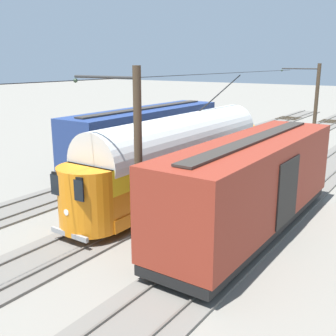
% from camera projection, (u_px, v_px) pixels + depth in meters
% --- Properties ---
extents(ground_plane, '(220.00, 220.00, 0.00)m').
position_uv_depth(ground_plane, '(202.00, 184.00, 23.95)').
color(ground_plane, gray).
extents(track_streetcar_siding, '(2.80, 80.00, 0.18)m').
position_uv_depth(track_streetcar_siding, '(291.00, 198.00, 21.36)').
color(track_streetcar_siding, '#666059').
rests_on(track_streetcar_siding, ground).
extents(track_adjacent_siding, '(2.80, 80.00, 0.18)m').
position_uv_depth(track_adjacent_siding, '(204.00, 182.00, 24.19)').
color(track_adjacent_siding, '#666059').
rests_on(track_adjacent_siding, ground).
extents(track_third_siding, '(2.80, 80.00, 0.18)m').
position_uv_depth(track_third_siding, '(136.00, 170.00, 27.02)').
color(track_third_siding, '#666059').
rests_on(track_third_siding, ground).
extents(vintage_streetcar, '(2.65, 15.68, 5.97)m').
position_uv_depth(vintage_streetcar, '(179.00, 154.00, 21.46)').
color(vintage_streetcar, orange).
rests_on(vintage_streetcar, ground).
extents(coach_adjacent, '(2.96, 13.50, 3.85)m').
position_uv_depth(coach_adjacent, '(147.00, 135.00, 27.47)').
color(coach_adjacent, navy).
rests_on(coach_adjacent, ground).
extents(boxcar_far_siding, '(2.96, 11.94, 3.85)m').
position_uv_depth(boxcar_far_siding, '(252.00, 183.00, 16.64)').
color(boxcar_far_siding, maroon).
rests_on(boxcar_far_siding, ground).
extents(catenary_pole_foreground, '(3.07, 0.28, 6.83)m').
position_uv_depth(catenary_pole_foreground, '(315.00, 107.00, 31.42)').
color(catenary_pole_foreground, '#423323').
rests_on(catenary_pole_foreground, ground).
extents(catenary_pole_mid_near, '(3.07, 0.28, 6.83)m').
position_uv_depth(catenary_pole_mid_near, '(136.00, 163.00, 14.03)').
color(catenary_pole_mid_near, '#423323').
rests_on(catenary_pole_mid_near, ground).
extents(overhead_wire_run, '(2.86, 47.57, 0.18)m').
position_uv_depth(overhead_wire_run, '(92.00, 80.00, 15.48)').
color(overhead_wire_run, black).
rests_on(overhead_wire_run, ground).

